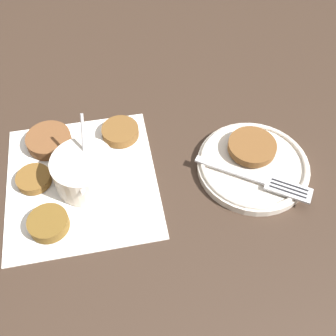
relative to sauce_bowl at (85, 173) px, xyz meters
name	(u,v)px	position (x,y,z in m)	size (l,w,h in m)	color
ground_plane	(65,183)	(-0.01, -0.04, -0.03)	(4.00, 4.00, 0.00)	#38281E
napkin	(82,181)	(0.00, -0.01, -0.03)	(0.28, 0.26, 0.00)	white
sauce_bowl	(85,173)	(0.00, 0.00, 0.00)	(0.11, 0.10, 0.11)	silver
fritter_0	(49,223)	(0.08, -0.06, -0.02)	(0.06, 0.06, 0.02)	brown
fritter_1	(120,132)	(-0.10, 0.06, -0.02)	(0.07, 0.07, 0.02)	brown
fritter_2	(49,140)	(-0.09, -0.06, -0.02)	(0.08, 0.08, 0.02)	brown
fritter_3	(34,179)	(-0.01, -0.09, -0.02)	(0.06, 0.06, 0.01)	brown
serving_plate	(253,165)	(0.01, 0.28, -0.02)	(0.19, 0.19, 0.02)	silver
fritter_on_plate	(252,146)	(-0.02, 0.28, 0.00)	(0.08, 0.08, 0.01)	brown
fork	(265,181)	(0.05, 0.28, -0.01)	(0.12, 0.18, 0.00)	silver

